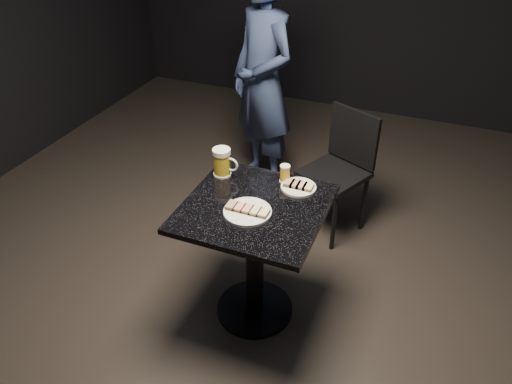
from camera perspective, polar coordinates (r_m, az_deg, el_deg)
floor at (r=3.00m, az=-0.15°, el=-13.31°), size 6.00×6.00×0.00m
plate_large at (r=2.44m, az=-0.98°, el=-2.28°), size 0.24×0.24×0.01m
plate_small at (r=2.63m, az=4.88°, el=0.53°), size 0.19×0.19×0.01m
patron at (r=3.69m, az=0.79°, el=12.42°), size 0.74×0.68×1.69m
table at (r=2.65m, az=-0.16°, el=-5.83°), size 0.70×0.70×0.75m
beer_mug at (r=2.71m, az=-3.85°, el=3.42°), size 0.15×0.10×0.16m
beer_tumbler at (r=2.66m, az=3.33°, el=2.11°), size 0.06×0.06×0.10m
chair at (r=3.37m, az=9.64°, el=3.09°), size 0.50×0.50×0.86m
canapes_on_plate_large at (r=2.43m, az=-0.98°, el=-1.97°), size 0.22×0.07×0.02m
canapes_on_plate_small at (r=2.62m, az=4.90°, el=0.83°), size 0.15×0.07×0.02m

